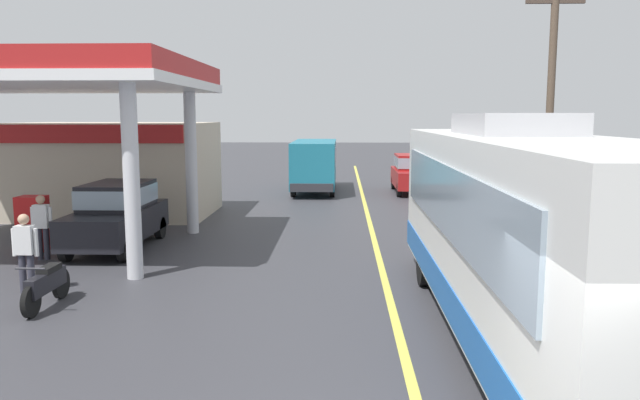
{
  "coord_description": "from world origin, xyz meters",
  "views": [
    {
      "loc": [
        -0.98,
        -4.77,
        3.64
      ],
      "look_at": [
        -1.5,
        10.0,
        1.6
      ],
      "focal_mm": 34.24,
      "sensor_mm": 36.0,
      "label": 1
    }
  ],
  "objects": [
    {
      "name": "car_at_pump",
      "position": [
        -7.16,
        11.61,
        1.01
      ],
      "size": [
        1.7,
        4.2,
        1.82
      ],
      "color": "black",
      "rests_on": "ground"
    },
    {
      "name": "car_trailing_behind_bus",
      "position": [
        2.39,
        24.35,
        1.01
      ],
      "size": [
        1.7,
        4.2,
        1.82
      ],
      "color": "maroon",
      "rests_on": "ground"
    },
    {
      "name": "pedestrian_by_shop",
      "position": [
        -7.47,
        7.27,
        0.93
      ],
      "size": [
        0.55,
        0.22,
        1.66
      ],
      "color": "#33333F",
      "rests_on": "ground"
    },
    {
      "name": "gas_station_roadside",
      "position": [
        -9.33,
        15.4,
        2.63
      ],
      "size": [
        9.1,
        11.95,
        5.1
      ],
      "color": "#B21E1E",
      "rests_on": "ground"
    },
    {
      "name": "ground",
      "position": [
        0.0,
        20.0,
        0.0
      ],
      "size": [
        120.0,
        120.0,
        0.0
      ],
      "primitive_type": "plane",
      "color": "#38383D"
    },
    {
      "name": "lane_divider_stripe",
      "position": [
        0.0,
        15.0,
        0.0
      ],
      "size": [
        0.16,
        50.0,
        0.01
      ],
      "primitive_type": "cube",
      "color": "#D8CC4C",
      "rests_on": "ground"
    },
    {
      "name": "motorcycle_parked_forecourt",
      "position": [
        -6.61,
        6.35,
        0.44
      ],
      "size": [
        0.55,
        1.8,
        0.92
      ],
      "color": "black",
      "rests_on": "ground"
    },
    {
      "name": "pedestrian_near_pump",
      "position": [
        -8.58,
        10.2,
        0.93
      ],
      "size": [
        0.55,
        0.22,
        1.66
      ],
      "color": "#33333F",
      "rests_on": "ground"
    },
    {
      "name": "utility_pole_roadside",
      "position": [
        5.59,
        14.91,
        4.05
      ],
      "size": [
        1.8,
        0.24,
        7.74
      ],
      "color": "brown",
      "rests_on": "ground"
    },
    {
      "name": "minibus_opposing_lane",
      "position": [
        -2.28,
        24.61,
        1.47
      ],
      "size": [
        2.04,
        6.13,
        2.44
      ],
      "color": "teal",
      "rests_on": "ground"
    },
    {
      "name": "coach_bus_main",
      "position": [
        1.95,
        4.84,
        1.72
      ],
      "size": [
        2.6,
        11.04,
        3.69
      ],
      "color": "white",
      "rests_on": "ground"
    }
  ]
}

